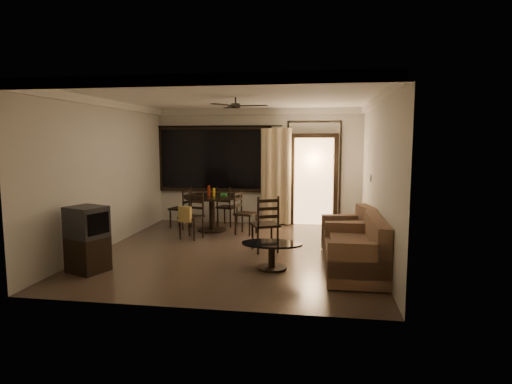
% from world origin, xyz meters
% --- Properties ---
extents(ground, '(5.50, 5.50, 0.00)m').
position_xyz_m(ground, '(0.00, 0.00, 0.00)').
color(ground, '#7F6651').
rests_on(ground, ground).
extents(room_shell, '(5.50, 6.70, 5.50)m').
position_xyz_m(room_shell, '(0.59, 1.77, 1.83)').
color(room_shell, beige).
rests_on(room_shell, ground).
extents(dining_table, '(1.28, 1.28, 1.02)m').
position_xyz_m(dining_table, '(-0.89, 1.68, 0.63)').
color(dining_table, black).
rests_on(dining_table, ground).
extents(dining_chair_west, '(0.52, 0.52, 0.95)m').
position_xyz_m(dining_chair_west, '(-1.70, 1.90, 0.28)').
color(dining_chair_west, black).
rests_on(dining_chair_west, ground).
extents(dining_chair_east, '(0.52, 0.52, 0.95)m').
position_xyz_m(dining_chair_east, '(-0.09, 1.45, 0.28)').
color(dining_chair_east, black).
rests_on(dining_chair_east, ground).
extents(dining_chair_south, '(0.52, 0.56, 0.95)m').
position_xyz_m(dining_chair_south, '(-1.13, 0.85, 0.31)').
color(dining_chair_south, black).
rests_on(dining_chair_south, ground).
extents(dining_chair_north, '(0.52, 0.52, 0.95)m').
position_xyz_m(dining_chair_north, '(-0.68, 2.29, 0.28)').
color(dining_chair_north, black).
rests_on(dining_chair_north, ground).
extents(tv_cabinet, '(0.67, 0.64, 1.03)m').
position_xyz_m(tv_cabinet, '(-2.05, -1.56, 0.52)').
color(tv_cabinet, black).
rests_on(tv_cabinet, ground).
extents(sofa, '(0.88, 1.62, 0.86)m').
position_xyz_m(sofa, '(2.11, -1.08, 0.34)').
color(sofa, '#4E2D24').
rests_on(sofa, ground).
extents(armchair, '(1.00, 1.00, 0.84)m').
position_xyz_m(armchair, '(2.10, 0.10, 0.35)').
color(armchair, '#4E2D24').
rests_on(armchair, ground).
extents(coffee_table, '(0.97, 0.58, 0.43)m').
position_xyz_m(coffee_table, '(0.77, -0.99, 0.28)').
color(coffee_table, black).
rests_on(coffee_table, ground).
extents(side_chair, '(0.61, 0.61, 1.05)m').
position_xyz_m(side_chair, '(0.53, 0.07, 0.31)').
color(side_chair, black).
rests_on(side_chair, ground).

